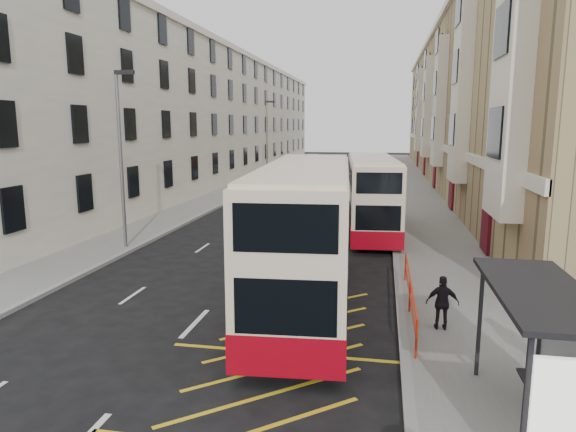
% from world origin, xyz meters
% --- Properties ---
extents(ground, '(200.00, 200.00, 0.00)m').
position_xyz_m(ground, '(0.00, 0.00, 0.00)').
color(ground, black).
rests_on(ground, ground).
extents(pavement_right, '(4.00, 120.00, 0.15)m').
position_xyz_m(pavement_right, '(8.00, 30.00, 0.07)').
color(pavement_right, slate).
rests_on(pavement_right, ground).
extents(pavement_left, '(3.00, 120.00, 0.15)m').
position_xyz_m(pavement_left, '(-7.50, 30.00, 0.07)').
color(pavement_left, slate).
rests_on(pavement_left, ground).
extents(kerb_right, '(0.25, 120.00, 0.15)m').
position_xyz_m(kerb_right, '(6.00, 30.00, 0.07)').
color(kerb_right, gray).
rests_on(kerb_right, ground).
extents(kerb_left, '(0.25, 120.00, 0.15)m').
position_xyz_m(kerb_left, '(-6.00, 30.00, 0.07)').
color(kerb_left, gray).
rests_on(kerb_left, ground).
extents(road_markings, '(10.00, 110.00, 0.01)m').
position_xyz_m(road_markings, '(0.00, 45.00, 0.01)').
color(road_markings, silver).
rests_on(road_markings, ground).
extents(terrace_right, '(10.75, 79.00, 15.25)m').
position_xyz_m(terrace_right, '(14.88, 45.38, 7.52)').
color(terrace_right, tan).
rests_on(terrace_right, ground).
extents(terrace_left, '(9.18, 79.00, 13.25)m').
position_xyz_m(terrace_left, '(-13.43, 45.50, 6.52)').
color(terrace_left, '#EEE7CF').
rests_on(terrace_left, ground).
extents(bus_shelter, '(1.65, 4.25, 2.70)m').
position_xyz_m(bus_shelter, '(8.34, -0.39, 2.14)').
color(bus_shelter, black).
rests_on(bus_shelter, pavement_right).
extents(guard_railing, '(0.06, 6.56, 1.01)m').
position_xyz_m(guard_railing, '(6.25, 5.75, 0.86)').
color(guard_railing, red).
rests_on(guard_railing, pavement_right).
extents(street_lamp_near, '(0.93, 0.18, 8.00)m').
position_xyz_m(street_lamp_near, '(-6.35, 12.00, 4.64)').
color(street_lamp_near, slate).
rests_on(street_lamp_near, pavement_left).
extents(street_lamp_far, '(0.93, 0.18, 8.00)m').
position_xyz_m(street_lamp_far, '(-6.35, 42.00, 4.64)').
color(street_lamp_far, slate).
rests_on(street_lamp_far, pavement_left).
extents(double_decker_front, '(3.41, 11.58, 4.56)m').
position_xyz_m(double_decker_front, '(2.97, 6.24, 2.32)').
color(double_decker_front, beige).
rests_on(double_decker_front, ground).
extents(double_decker_rear, '(3.18, 10.38, 4.08)m').
position_xyz_m(double_decker_rear, '(4.77, 17.84, 2.08)').
color(double_decker_rear, beige).
rests_on(double_decker_rear, ground).
extents(pedestrian_mid, '(0.85, 0.70, 1.63)m').
position_xyz_m(pedestrian_mid, '(9.38, 2.39, 0.96)').
color(pedestrian_mid, black).
rests_on(pedestrian_mid, pavement_right).
extents(pedestrian_far, '(0.90, 0.38, 1.53)m').
position_xyz_m(pedestrian_far, '(7.06, 4.52, 0.92)').
color(pedestrian_far, black).
rests_on(pedestrian_far, pavement_right).
extents(white_van, '(3.16, 5.31, 1.38)m').
position_xyz_m(white_van, '(-4.77, 44.25, 0.69)').
color(white_van, silver).
rests_on(white_van, ground).
extents(car_silver, '(2.88, 4.70, 1.49)m').
position_xyz_m(car_silver, '(-3.25, 57.59, 0.75)').
color(car_silver, '#A9ACB1').
rests_on(car_silver, ground).
extents(car_dark, '(2.07, 4.25, 1.34)m').
position_xyz_m(car_dark, '(-3.65, 68.74, 0.67)').
color(car_dark, black).
rests_on(car_dark, ground).
extents(car_red, '(2.77, 5.57, 1.55)m').
position_xyz_m(car_red, '(2.02, 57.44, 0.78)').
color(car_red, '#B02510').
rests_on(car_red, ground).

